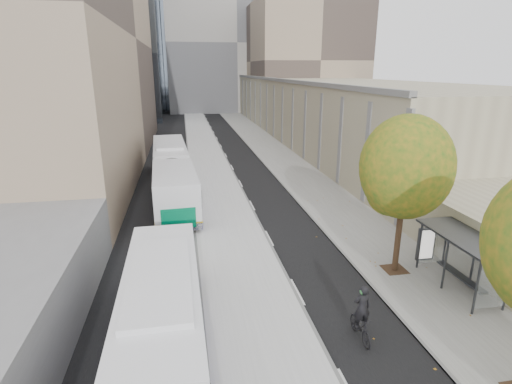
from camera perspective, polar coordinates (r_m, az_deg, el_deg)
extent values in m
cube|color=#BDBDBD|center=(39.38, -6.50, 3.15)|extent=(4.25, 150.00, 0.15)
cube|color=gray|center=(40.67, 4.84, 3.60)|extent=(4.75, 150.00, 0.08)
cube|color=tan|center=(70.81, 7.85, 12.52)|extent=(18.00, 92.00, 8.00)
cube|color=gray|center=(47.14, -32.20, 18.30)|extent=(24.00, 46.00, 25.00)
cube|color=gray|center=(100.06, -3.43, 20.26)|extent=(30.00, 18.00, 30.00)
cube|color=#383A3F|center=(19.69, 27.54, -5.63)|extent=(1.90, 4.40, 0.10)
cylinder|color=#383A3F|center=(18.40, 28.99, -11.83)|extent=(0.10, 0.10, 2.40)
cube|color=silver|center=(20.59, 28.67, -8.57)|extent=(0.04, 4.00, 2.10)
cylinder|color=#312617|center=(20.49, 19.60, -6.37)|extent=(0.28, 0.28, 3.24)
sphere|color=#205B17|center=(19.41, 20.64, 3.34)|extent=(4.20, 4.20, 4.20)
cube|color=white|center=(32.70, -11.91, 2.72)|extent=(3.82, 19.16, 3.17)
cube|color=black|center=(32.56, -11.97, 3.71)|extent=(3.84, 18.40, 1.10)
cube|color=#006D44|center=(23.74, -12.30, -3.76)|extent=(2.01, 0.17, 1.23)
imported|color=black|center=(15.86, 14.68, -18.12)|extent=(0.49, 1.72, 1.03)
imported|color=black|center=(15.41, 14.92, -15.62)|extent=(0.64, 0.42, 1.74)
sphere|color=#337D3C|center=(15.07, 15.11, -13.53)|extent=(0.27, 0.27, 0.27)
imported|color=white|center=(47.27, -11.74, 6.06)|extent=(2.85, 4.55, 1.45)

